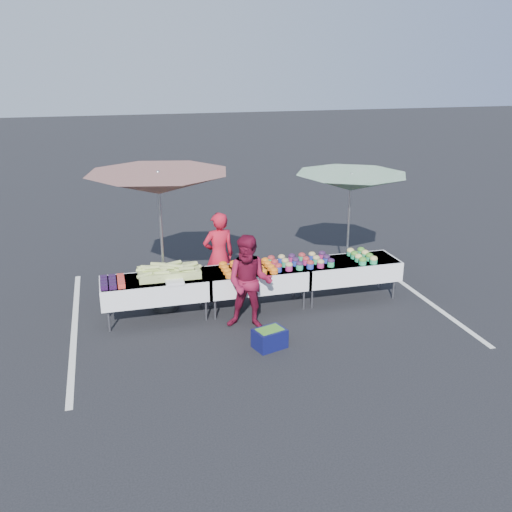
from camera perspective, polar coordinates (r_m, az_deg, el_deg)
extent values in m
plane|color=black|center=(10.51, 0.00, -5.16)|extent=(80.00, 80.00, 0.00)
cube|color=silver|center=(10.23, -17.70, -6.83)|extent=(0.10, 5.00, 0.00)
cube|color=silver|center=(11.70, 15.33, -3.28)|extent=(0.10, 5.00, 0.00)
cube|color=white|center=(9.95, -10.06, -2.36)|extent=(1.80, 0.75, 0.04)
cube|color=white|center=(10.01, -10.01, -3.21)|extent=(1.86, 0.81, 0.36)
cylinder|color=slate|center=(9.86, -14.48, -6.28)|extent=(0.04, 0.04, 0.39)
cylinder|color=slate|center=(10.40, -14.57, -4.92)|extent=(0.04, 0.04, 0.39)
cylinder|color=slate|center=(9.98, -5.02, -5.39)|extent=(0.04, 0.04, 0.39)
cylinder|color=slate|center=(10.51, -5.60, -4.10)|extent=(0.04, 0.04, 0.39)
cube|color=white|center=(10.24, 0.00, -1.43)|extent=(1.80, 0.75, 0.04)
cube|color=white|center=(10.29, 0.00, -2.26)|extent=(1.86, 0.81, 0.36)
cylinder|color=slate|center=(10.00, -4.11, -5.30)|extent=(0.04, 0.04, 0.39)
cylinder|color=slate|center=(10.54, -4.74, -4.02)|extent=(0.04, 0.04, 0.39)
cylinder|color=slate|center=(10.41, 4.80, -4.32)|extent=(0.04, 0.04, 0.39)
cylinder|color=slate|center=(10.92, 3.75, -3.14)|extent=(0.04, 0.04, 0.39)
cube|color=white|center=(10.82, 9.24, -0.54)|extent=(1.80, 0.75, 0.04)
cube|color=white|center=(10.87, 9.20, -1.33)|extent=(1.86, 0.81, 0.36)
cylinder|color=slate|center=(10.46, 5.63, -4.22)|extent=(0.04, 0.04, 0.39)
cylinder|color=slate|center=(10.97, 4.55, -3.05)|extent=(0.04, 0.04, 0.39)
cylinder|color=slate|center=(11.12, 13.58, -3.25)|extent=(0.04, 0.04, 0.39)
cylinder|color=slate|center=(11.60, 12.21, -2.19)|extent=(0.04, 0.04, 0.39)
cube|color=black|center=(9.65, -14.95, -3.03)|extent=(0.12, 0.12, 0.08)
cube|color=black|center=(9.78, -14.97, -2.73)|extent=(0.12, 0.12, 0.08)
cube|color=black|center=(9.91, -14.98, -2.44)|extent=(0.12, 0.12, 0.08)
cube|color=black|center=(10.04, -15.00, -2.16)|extent=(0.12, 0.12, 0.08)
cube|color=black|center=(9.65, -14.12, -2.96)|extent=(0.12, 0.12, 0.08)
cube|color=black|center=(9.78, -14.15, -2.66)|extent=(0.12, 0.12, 0.08)
cube|color=black|center=(9.91, -14.18, -2.37)|extent=(0.12, 0.12, 0.08)
cube|color=black|center=(10.04, -14.20, -2.09)|extent=(0.12, 0.12, 0.08)
cube|color=maroon|center=(9.65, -13.29, -2.89)|extent=(0.12, 0.12, 0.08)
cube|color=maroon|center=(9.78, -13.33, -2.59)|extent=(0.12, 0.12, 0.08)
cube|color=maroon|center=(9.91, -13.37, -2.30)|extent=(0.12, 0.12, 0.08)
cube|color=maroon|center=(10.04, -13.40, -2.02)|extent=(0.12, 0.12, 0.08)
cube|color=#AFC766|center=(9.98, -8.70, -1.65)|extent=(1.05, 0.55, 0.14)
cylinder|color=#AFC766|center=(10.15, -7.10, -1.02)|extent=(0.27, 0.09, 0.10)
cylinder|color=#AFC766|center=(9.96, -10.92, -1.19)|extent=(0.27, 0.14, 0.07)
cylinder|color=#AFC766|center=(9.84, -8.02, -1.00)|extent=(0.27, 0.14, 0.09)
cylinder|color=#AFC766|center=(9.97, -11.16, -1.54)|extent=(0.27, 0.15, 0.10)
cylinder|color=#AFC766|center=(9.88, -9.71, -1.34)|extent=(0.27, 0.15, 0.08)
cylinder|color=#AFC766|center=(9.98, -8.97, -0.93)|extent=(0.27, 0.10, 0.10)
cylinder|color=#AFC766|center=(9.86, -8.89, -1.18)|extent=(0.27, 0.07, 0.08)
cylinder|color=#AFC766|center=(9.77, -9.35, -1.67)|extent=(0.27, 0.14, 0.09)
cylinder|color=#AFC766|center=(10.12, -9.76, -0.81)|extent=(0.27, 0.12, 0.08)
cylinder|color=#AFC766|center=(10.11, -6.22, -0.98)|extent=(0.27, 0.16, 0.08)
cylinder|color=#AFC766|center=(9.89, -10.50, -1.33)|extent=(0.27, 0.11, 0.07)
cylinder|color=#AFC766|center=(9.75, -9.04, -1.97)|extent=(0.27, 0.10, 0.07)
cylinder|color=#AFC766|center=(10.09, -8.22, -0.72)|extent=(0.27, 0.12, 0.08)
cylinder|color=#AFC766|center=(9.72, -11.09, -1.90)|extent=(0.27, 0.15, 0.08)
cylinder|color=#AFC766|center=(9.95, -10.71, -1.10)|extent=(0.27, 0.10, 0.08)
cylinder|color=#AFC766|center=(9.93, -7.49, -1.20)|extent=(0.27, 0.16, 0.10)
cylinder|color=#AFC766|center=(9.84, -10.31, -1.14)|extent=(0.27, 0.12, 0.09)
cylinder|color=#AFC766|center=(9.75, -6.99, -1.26)|extent=(0.27, 0.09, 0.07)
cylinder|color=#AFC766|center=(9.81, -6.63, -1.54)|extent=(0.27, 0.10, 0.09)
cylinder|color=#AFC766|center=(9.87, -7.19, -1.53)|extent=(0.27, 0.12, 0.09)
cylinder|color=#AFC766|center=(10.19, -8.32, -0.97)|extent=(0.27, 0.10, 0.08)
cylinder|color=#AFC766|center=(9.97, -6.58, -0.92)|extent=(0.27, 0.14, 0.10)
cylinder|color=#AFC766|center=(10.20, -7.11, -0.91)|extent=(0.27, 0.12, 0.07)
cube|color=white|center=(9.68, -8.14, -2.58)|extent=(0.30, 0.25, 0.05)
cylinder|color=orange|center=(9.84, -2.67, -2.03)|extent=(0.15, 0.15, 0.05)
ellipsoid|color=#CB3E0B|center=(9.83, -2.67, -1.81)|extent=(0.15, 0.15, 0.08)
cylinder|color=orange|center=(10.01, -2.89, -1.67)|extent=(0.15, 0.15, 0.05)
ellipsoid|color=#CB3E0B|center=(9.99, -2.90, -1.45)|extent=(0.15, 0.15, 0.08)
cylinder|color=orange|center=(10.17, -3.11, -1.32)|extent=(0.15, 0.15, 0.05)
ellipsoid|color=#CB3E0B|center=(10.16, -3.11, -1.11)|extent=(0.15, 0.15, 0.08)
cylinder|color=orange|center=(10.34, -3.32, -0.99)|extent=(0.15, 0.15, 0.05)
ellipsoid|color=#CB3E0B|center=(10.32, -3.33, -0.78)|extent=(0.15, 0.15, 0.08)
cylinder|color=orange|center=(9.88, -1.53, -1.92)|extent=(0.15, 0.15, 0.05)
ellipsoid|color=#CB3E0B|center=(9.87, -1.54, -1.70)|extent=(0.15, 0.15, 0.08)
cylinder|color=orange|center=(10.05, -1.78, -1.56)|extent=(0.15, 0.15, 0.05)
ellipsoid|color=#CB3E0B|center=(10.03, -1.78, -1.35)|extent=(0.15, 0.15, 0.08)
cylinder|color=orange|center=(10.21, -2.01, -1.22)|extent=(0.15, 0.15, 0.05)
ellipsoid|color=#CB3E0B|center=(10.20, -2.02, -1.01)|extent=(0.15, 0.15, 0.08)
cylinder|color=orange|center=(10.38, -2.24, -0.89)|extent=(0.15, 0.15, 0.05)
ellipsoid|color=#CB3E0B|center=(10.36, -2.24, -0.68)|extent=(0.15, 0.15, 0.08)
cylinder|color=orange|center=(9.93, -0.41, -1.81)|extent=(0.15, 0.15, 0.05)
ellipsoid|color=#CB3E0B|center=(9.92, -0.41, -1.59)|extent=(0.15, 0.15, 0.08)
cylinder|color=orange|center=(10.09, -0.67, -1.46)|extent=(0.15, 0.15, 0.05)
ellipsoid|color=#CB3E0B|center=(10.08, -0.67, -1.25)|extent=(0.15, 0.15, 0.08)
cylinder|color=orange|center=(10.26, -0.93, -1.12)|extent=(0.15, 0.15, 0.05)
ellipsoid|color=#CB3E0B|center=(10.24, -0.93, -0.91)|extent=(0.15, 0.15, 0.08)
cylinder|color=orange|center=(10.42, -1.17, -0.79)|extent=(0.15, 0.15, 0.05)
ellipsoid|color=#CB3E0B|center=(10.41, -1.17, -0.58)|extent=(0.15, 0.15, 0.08)
cylinder|color=orange|center=(9.98, 0.70, -1.70)|extent=(0.15, 0.15, 0.05)
ellipsoid|color=#CB3E0B|center=(9.97, 0.70, -1.49)|extent=(0.15, 0.15, 0.08)
cylinder|color=orange|center=(10.14, 0.42, -1.36)|extent=(0.15, 0.15, 0.05)
ellipsoid|color=#CB3E0B|center=(10.13, 0.42, -1.14)|extent=(0.15, 0.15, 0.08)
cylinder|color=orange|center=(10.30, 0.15, -1.02)|extent=(0.15, 0.15, 0.05)
ellipsoid|color=#CB3E0B|center=(10.29, 0.15, -0.81)|extent=(0.15, 0.15, 0.08)
cylinder|color=orange|center=(10.47, -0.11, -0.69)|extent=(0.15, 0.15, 0.05)
ellipsoid|color=#CB3E0B|center=(10.45, -0.11, -0.49)|extent=(0.15, 0.15, 0.08)
cylinder|color=orange|center=(10.03, 1.80, -1.60)|extent=(0.15, 0.15, 0.05)
ellipsoid|color=#CB3E0B|center=(10.02, 1.80, -1.38)|extent=(0.15, 0.15, 0.08)
cylinder|color=orange|center=(10.19, 1.50, -1.25)|extent=(0.15, 0.15, 0.05)
ellipsoid|color=#CB3E0B|center=(10.18, 1.51, -1.04)|extent=(0.15, 0.15, 0.08)
cylinder|color=orange|center=(10.36, 1.22, -0.92)|extent=(0.15, 0.15, 0.05)
ellipsoid|color=#CB3E0B|center=(10.34, 1.22, -0.71)|extent=(0.15, 0.15, 0.08)
cylinder|color=orange|center=(10.52, 0.94, -0.60)|extent=(0.15, 0.15, 0.05)
ellipsoid|color=#CB3E0B|center=(10.51, 0.94, -0.39)|extent=(0.15, 0.15, 0.08)
cylinder|color=#2336A3|center=(10.11, 2.24, -1.30)|extent=(0.13, 0.13, 0.10)
ellipsoid|color=maroon|center=(10.09, 2.25, -0.98)|extent=(0.14, 0.14, 0.10)
cylinder|color=#9E2262|center=(10.30, 1.88, -0.88)|extent=(0.13, 0.13, 0.10)
ellipsoid|color=maroon|center=(10.28, 1.88, -0.57)|extent=(0.14, 0.14, 0.10)
cylinder|color=#279F64|center=(10.50, 1.53, -0.49)|extent=(0.13, 0.13, 0.10)
ellipsoid|color=maroon|center=(10.48, 1.53, -0.18)|extent=(0.14, 0.14, 0.10)
cylinder|color=#9E2262|center=(10.16, 3.32, -1.19)|extent=(0.13, 0.13, 0.10)
ellipsoid|color=#9C834B|center=(10.14, 3.33, -0.87)|extent=(0.14, 0.14, 0.10)
cylinder|color=#279F64|center=(10.36, 2.94, -0.79)|extent=(0.13, 0.13, 0.10)
ellipsoid|color=#9C834B|center=(10.34, 2.94, -0.47)|extent=(0.14, 0.14, 0.10)
cylinder|color=#2336A3|center=(10.56, 2.57, -0.39)|extent=(0.13, 0.13, 0.10)
ellipsoid|color=#9C834B|center=(10.54, 2.57, -0.09)|extent=(0.14, 0.14, 0.10)
cylinder|color=#279F64|center=(10.23, 4.38, -1.09)|extent=(0.13, 0.13, 0.10)
ellipsoid|color=#241433|center=(10.21, 4.39, -0.77)|extent=(0.14, 0.14, 0.10)
cylinder|color=#2336A3|center=(10.42, 3.98, -0.69)|extent=(0.13, 0.13, 0.10)
ellipsoid|color=#241433|center=(10.40, 3.99, -0.38)|extent=(0.14, 0.14, 0.10)
cylinder|color=#9E2262|center=(10.62, 3.60, -0.30)|extent=(0.13, 0.13, 0.10)
ellipsoid|color=#241433|center=(10.60, 3.60, 0.01)|extent=(0.14, 0.14, 0.10)
cylinder|color=#2336A3|center=(10.29, 5.43, -0.99)|extent=(0.13, 0.13, 0.10)
ellipsoid|color=maroon|center=(10.27, 5.44, -0.67)|extent=(0.14, 0.14, 0.10)
cylinder|color=#9E2262|center=(10.49, 5.02, -0.59)|extent=(0.13, 0.13, 0.10)
ellipsoid|color=maroon|center=(10.47, 5.03, -0.28)|extent=(0.14, 0.14, 0.10)
cylinder|color=#279F64|center=(10.68, 4.61, -0.21)|extent=(0.13, 0.13, 0.10)
ellipsoid|color=maroon|center=(10.66, 4.62, 0.10)|extent=(0.14, 0.14, 0.10)
cylinder|color=#9E2262|center=(10.36, 6.47, -0.88)|extent=(0.13, 0.13, 0.10)
ellipsoid|color=#9C834B|center=(10.34, 6.48, -0.57)|extent=(0.14, 0.14, 0.10)
cylinder|color=#279F64|center=(10.55, 6.04, -0.49)|extent=(0.13, 0.13, 0.10)
ellipsoid|color=#9C834B|center=(10.53, 6.05, -0.18)|extent=(0.14, 0.14, 0.10)
cylinder|color=#2336A3|center=(10.75, 5.62, -0.11)|extent=(0.13, 0.13, 0.10)
ellipsoid|color=#9C834B|center=(10.73, 5.63, 0.19)|extent=(0.14, 0.14, 0.10)
cylinder|color=#279F64|center=(10.43, 7.49, -0.78)|extent=(0.13, 0.13, 0.10)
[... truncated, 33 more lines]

